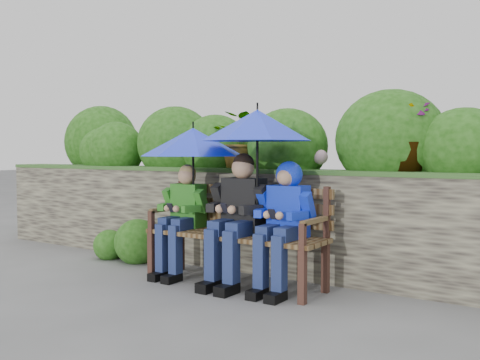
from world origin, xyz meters
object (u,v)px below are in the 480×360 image
Objects in this scene: boy_left at (182,213)px; umbrella_left at (193,142)px; boy_right at (284,215)px; park_bench at (239,227)px; boy_middle at (237,213)px; umbrella_right at (257,125)px.

boy_left is 1.08× the size of umbrella_left.
boy_right is at bearing 0.44° from boy_left.
boy_left is (-0.60, -0.08, 0.09)m from park_bench.
park_bench is at bearing 118.15° from boy_middle.
boy_right is (0.46, 0.02, 0.01)m from boy_middle.
boy_right is at bearing -7.57° from park_bench.
park_bench is 1.75× the size of umbrella_right.
park_bench is 0.53m from boy_right.
park_bench is 0.93m from umbrella_left.
umbrella_right reaches higher than boy_left.
boy_right is (1.11, 0.01, 0.06)m from boy_left.
park_bench is 0.95m from umbrella_right.
boy_left is at bearing -179.56° from boy_right.
umbrella_right is (0.86, -0.01, 0.82)m from boy_left.
boy_right is 1.20m from umbrella_left.
boy_middle is 0.85m from umbrella_left.
boy_middle reaches higher than park_bench.
umbrella_right is (0.26, -0.09, 0.91)m from park_bench.
umbrella_left is (-0.56, 0.08, 0.64)m from boy_middle.
park_bench is at bearing 172.43° from boy_right.
boy_right is 1.12× the size of umbrella_left.
park_bench is 1.72× the size of umbrella_left.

